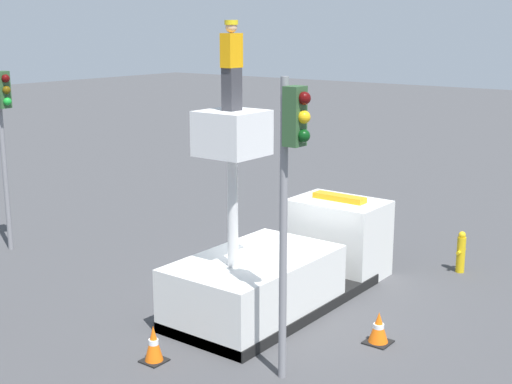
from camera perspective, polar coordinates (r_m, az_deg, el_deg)
ground_plane at (r=16.56m, az=1.59°, el=-9.07°), size 120.00×120.00×0.00m
bucket_truck at (r=16.50m, az=2.30°, el=-5.82°), size 6.31×2.38×4.62m
worker at (r=14.12m, az=-1.97°, el=10.07°), size 0.40×0.26×1.75m
traffic_light_pole at (r=12.10m, az=2.79°, el=1.64°), size 0.34×0.57×5.45m
traffic_light_across at (r=20.86m, az=-19.53°, el=5.34°), size 0.34×0.57×5.22m
fire_hydrant at (r=19.27m, az=16.08°, el=-4.64°), size 0.46×0.22×1.10m
traffic_cone_rear at (r=13.99m, az=-8.19°, el=-11.99°), size 0.44×0.44×0.73m
traffic_cone_curbside at (r=14.82m, az=9.78°, el=-10.70°), size 0.51×0.51×0.67m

